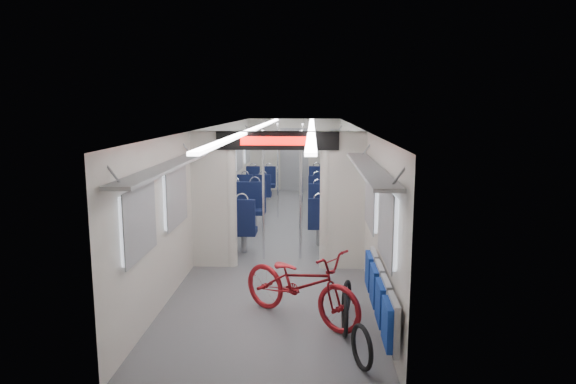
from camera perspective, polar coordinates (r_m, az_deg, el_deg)
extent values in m
plane|color=#515456|center=(10.79, -0.39, -4.97)|extent=(12.00, 12.00, 0.00)
cube|color=beige|center=(10.74, -8.15, 1.12)|extent=(0.02, 12.00, 2.30)
cube|color=beige|center=(10.58, 7.46, 1.01)|extent=(0.02, 12.00, 2.30)
cube|color=beige|center=(16.51, 0.71, 4.17)|extent=(2.90, 0.02, 2.30)
cube|color=beige|center=(4.73, -4.34, -9.79)|extent=(2.90, 0.02, 2.30)
cube|color=silver|center=(10.45, -0.41, 7.32)|extent=(2.90, 12.00, 0.02)
cube|color=white|center=(10.50, -3.43, 7.15)|extent=(0.12, 11.40, 0.04)
cube|color=white|center=(10.44, 2.63, 7.14)|extent=(0.12, 11.40, 0.04)
cube|color=beige|center=(8.77, -8.47, -1.80)|extent=(0.65, 0.18, 2.00)
cube|color=beige|center=(8.62, 6.38, -1.95)|extent=(0.65, 0.18, 2.00)
cube|color=beige|center=(8.47, -1.14, 5.76)|extent=(2.90, 0.18, 0.30)
cylinder|color=beige|center=(8.71, -6.37, -1.83)|extent=(0.20, 0.20, 2.00)
cylinder|color=beige|center=(8.61, 4.22, -1.93)|extent=(0.20, 0.20, 2.00)
cube|color=black|center=(8.36, -1.19, 5.71)|extent=(2.00, 0.03, 0.30)
cube|color=#FF0C07|center=(8.33, -1.20, 5.70)|extent=(1.20, 0.02, 0.14)
cube|color=silver|center=(6.11, -16.33, -3.25)|extent=(0.04, 1.00, 0.75)
cube|color=silver|center=(5.85, 11.08, -3.62)|extent=(0.04, 1.00, 0.75)
cube|color=silver|center=(7.61, -12.45, -0.60)|extent=(0.04, 1.00, 0.75)
cube|color=silver|center=(7.40, 9.30, -0.78)|extent=(0.04, 1.00, 0.75)
cube|color=silver|center=(10.21, -8.54, 2.09)|extent=(0.04, 1.00, 0.75)
cube|color=silver|center=(10.05, 7.56, 2.00)|extent=(0.04, 1.00, 0.75)
cube|color=silver|center=(12.07, -6.80, 3.28)|extent=(0.04, 1.00, 0.75)
cube|color=silver|center=(11.93, 6.79, 3.21)|extent=(0.04, 1.00, 0.75)
cube|color=silver|center=(13.93, -5.53, 4.15)|extent=(0.04, 1.00, 0.75)
cube|color=silver|center=(13.82, 6.24, 4.09)|extent=(0.04, 1.00, 0.75)
cube|color=silver|center=(15.71, -4.60, 4.78)|extent=(0.04, 1.00, 0.75)
cube|color=silver|center=(15.61, 5.84, 4.73)|extent=(0.04, 1.00, 0.75)
cube|color=gray|center=(6.73, -13.15, 2.80)|extent=(0.30, 3.60, 0.04)
cube|color=gray|center=(6.51, 8.92, 2.71)|extent=(0.30, 3.60, 0.04)
cube|color=gray|center=(12.59, -5.73, 6.07)|extent=(0.30, 7.60, 0.04)
cube|color=gray|center=(12.47, 5.96, 6.04)|extent=(0.30, 7.60, 0.04)
cube|color=gray|center=(16.47, 0.70, 3.63)|extent=(0.90, 0.05, 2.00)
imported|color=maroon|center=(6.62, 1.41, -10.18)|extent=(1.84, 1.61, 0.96)
cube|color=gray|center=(5.35, 11.62, -14.19)|extent=(0.06, 0.47, 0.53)
cube|color=navy|center=(5.34, 10.97, -14.20)|extent=(0.06, 0.43, 0.45)
cube|color=gray|center=(5.85, 10.78, -12.02)|extent=(0.06, 0.47, 0.53)
cube|color=navy|center=(5.84, 10.18, -12.04)|extent=(0.06, 0.43, 0.45)
cube|color=gray|center=(6.36, 10.08, -10.20)|extent=(0.06, 0.47, 0.53)
cube|color=navy|center=(6.35, 9.54, -10.21)|extent=(0.06, 0.43, 0.45)
cube|color=gray|center=(6.87, 9.50, -8.66)|extent=(0.06, 0.47, 0.53)
cube|color=navy|center=(6.87, 8.99, -8.66)|extent=(0.06, 0.43, 0.45)
torus|color=black|center=(5.62, 8.20, -16.93)|extent=(0.21, 0.48, 0.49)
torus|color=black|center=(6.30, 6.32, -13.58)|extent=(0.05, 0.54, 0.54)
torus|color=black|center=(6.95, 6.52, -11.70)|extent=(0.17, 0.45, 0.45)
cube|color=black|center=(9.62, -4.95, -4.36)|extent=(0.48, 0.45, 0.10)
cylinder|color=gray|center=(9.68, -4.93, -5.66)|extent=(0.10, 0.10, 0.35)
cube|color=black|center=(9.37, -5.12, -2.60)|extent=(0.48, 0.08, 0.58)
torus|color=silver|center=(9.31, -5.15, -0.85)|extent=(0.24, 0.03, 0.24)
cube|color=black|center=(11.37, -3.75, -2.17)|extent=(0.48, 0.45, 0.10)
cylinder|color=gray|center=(11.42, -3.74, -3.28)|extent=(0.10, 0.10, 0.35)
cube|color=black|center=(11.48, -3.67, -0.32)|extent=(0.48, 0.08, 0.58)
torus|color=silver|center=(11.43, -3.69, 1.13)|extent=(0.24, 0.03, 0.24)
cube|color=black|center=(9.70, -7.71, -4.31)|extent=(0.48, 0.45, 0.10)
cylinder|color=gray|center=(9.75, -7.68, -5.59)|extent=(0.10, 0.10, 0.35)
cube|color=black|center=(9.45, -7.95, -2.56)|extent=(0.48, 0.08, 0.58)
torus|color=silver|center=(9.39, -8.00, -0.82)|extent=(0.24, 0.03, 0.24)
cube|color=black|center=(11.43, -6.10, -2.14)|extent=(0.48, 0.45, 0.10)
cylinder|color=gray|center=(11.48, -6.08, -3.24)|extent=(0.10, 0.10, 0.35)
cube|color=black|center=(11.54, -5.99, -0.30)|extent=(0.48, 0.08, 0.58)
torus|color=silver|center=(11.50, -6.02, 1.14)|extent=(0.24, 0.03, 0.24)
cube|color=black|center=(10.07, 3.40, -3.71)|extent=(0.42, 0.39, 0.10)
cylinder|color=gray|center=(10.13, 3.39, -4.95)|extent=(0.10, 0.10, 0.35)
cube|color=black|center=(9.85, 3.43, -2.20)|extent=(0.42, 0.07, 0.51)
torus|color=silver|center=(9.80, 3.44, -0.74)|extent=(0.21, 0.03, 0.21)
cube|color=black|center=(11.61, 3.31, -1.92)|extent=(0.42, 0.39, 0.10)
cylinder|color=gray|center=(11.66, 3.30, -3.00)|extent=(0.10, 0.10, 0.35)
cube|color=black|center=(11.71, 3.31, -0.31)|extent=(0.42, 0.07, 0.51)
torus|color=silver|center=(11.67, 3.32, 0.93)|extent=(0.21, 0.03, 0.21)
cube|color=black|center=(10.09, 6.07, -3.72)|extent=(0.42, 0.39, 0.10)
cylinder|color=gray|center=(10.15, 6.05, -4.96)|extent=(0.10, 0.10, 0.35)
cube|color=black|center=(9.87, 6.16, -2.21)|extent=(0.42, 0.07, 0.51)
torus|color=silver|center=(9.82, 6.19, -0.76)|extent=(0.21, 0.03, 0.21)
cube|color=black|center=(11.62, 5.62, -1.93)|extent=(0.42, 0.39, 0.10)
cylinder|color=gray|center=(11.67, 5.61, -3.02)|extent=(0.10, 0.10, 0.35)
cube|color=black|center=(11.72, 5.61, -0.32)|extent=(0.42, 0.07, 0.51)
torus|color=silver|center=(11.68, 5.63, 0.91)|extent=(0.21, 0.03, 0.21)
cube|color=black|center=(13.51, -2.72, -0.27)|extent=(0.41, 0.38, 0.10)
cylinder|color=gray|center=(13.55, -2.72, -1.21)|extent=(0.10, 0.10, 0.35)
cube|color=black|center=(13.31, -2.80, 0.88)|extent=(0.41, 0.07, 0.50)
torus|color=silver|center=(13.28, -2.81, 1.93)|extent=(0.21, 0.03, 0.21)
cube|color=black|center=(15.01, -2.18, 0.73)|extent=(0.41, 0.38, 0.10)
cylinder|color=gray|center=(15.05, -2.17, -0.12)|extent=(0.10, 0.10, 0.35)
cube|color=black|center=(15.12, -2.14, 1.93)|extent=(0.41, 0.07, 0.50)
torus|color=silver|center=(15.09, -2.14, 2.87)|extent=(0.21, 0.03, 0.21)
cube|color=black|center=(13.56, -4.70, -0.26)|extent=(0.41, 0.38, 0.10)
cylinder|color=gray|center=(13.60, -4.69, -1.19)|extent=(0.10, 0.10, 0.35)
cube|color=black|center=(13.36, -4.80, 0.89)|extent=(0.41, 0.07, 0.50)
torus|color=silver|center=(13.33, -4.82, 1.94)|extent=(0.21, 0.03, 0.21)
cube|color=black|center=(15.06, -3.96, 0.74)|extent=(0.41, 0.38, 0.10)
cylinder|color=gray|center=(15.10, -3.95, -0.10)|extent=(0.10, 0.10, 0.35)
cube|color=black|center=(15.17, -3.91, 1.94)|extent=(0.41, 0.07, 0.50)
torus|color=silver|center=(15.14, -3.92, 2.87)|extent=(0.21, 0.03, 0.21)
cube|color=black|center=(12.98, 3.24, -0.68)|extent=(0.44, 0.41, 0.10)
cylinder|color=gray|center=(13.02, 3.23, -1.66)|extent=(0.10, 0.10, 0.35)
cube|color=black|center=(12.76, 3.26, 0.60)|extent=(0.44, 0.08, 0.54)
torus|color=silver|center=(12.72, 3.27, 1.81)|extent=(0.23, 0.03, 0.23)
cube|color=black|center=(14.64, 3.18, 0.49)|extent=(0.44, 0.41, 0.10)
cylinder|color=gray|center=(14.68, 3.17, -0.37)|extent=(0.10, 0.10, 0.35)
cube|color=black|center=(14.76, 3.19, 1.83)|extent=(0.44, 0.08, 0.54)
torus|color=silver|center=(14.72, 3.20, 2.88)|extent=(0.23, 0.03, 0.23)
cube|color=black|center=(13.00, 5.31, -0.70)|extent=(0.44, 0.41, 0.10)
cylinder|color=gray|center=(13.04, 5.30, -1.67)|extent=(0.10, 0.10, 0.35)
cube|color=black|center=(12.78, 5.37, 0.59)|extent=(0.44, 0.08, 0.54)
torus|color=silver|center=(12.74, 5.39, 1.79)|extent=(0.23, 0.03, 0.23)
cube|color=black|center=(14.65, 5.02, 0.48)|extent=(0.44, 0.41, 0.10)
cylinder|color=gray|center=(14.69, 5.01, -0.39)|extent=(0.10, 0.10, 0.35)
cube|color=black|center=(14.77, 5.01, 1.81)|extent=(0.44, 0.08, 0.54)
torus|color=silver|center=(14.73, 5.03, 2.86)|extent=(0.23, 0.03, 0.23)
cylinder|color=silver|center=(9.01, -2.76, -0.43)|extent=(0.04, 0.04, 2.30)
cylinder|color=silver|center=(9.04, 1.42, -0.39)|extent=(0.05, 0.05, 2.30)
cylinder|color=silver|center=(12.39, -1.15, 2.34)|extent=(0.04, 0.04, 2.30)
cylinder|color=silver|center=(12.08, 1.57, 2.16)|extent=(0.04, 0.04, 2.30)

